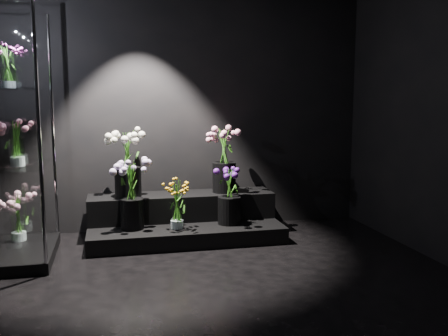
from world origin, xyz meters
name	(u,v)px	position (x,y,z in m)	size (l,w,h in m)	color
floor	(229,293)	(0.00, 0.00, 0.00)	(4.00, 4.00, 0.00)	black
wall_back	(187,103)	(0.00, 2.00, 1.40)	(4.00, 4.00, 0.00)	black
wall_front	(370,117)	(0.00, -2.00, 1.40)	(4.00, 4.00, 0.00)	black
display_riser	(184,219)	(-0.11, 1.61, 0.18)	(1.97, 0.87, 0.44)	black
display_case	(13,136)	(-1.67, 1.19, 1.12)	(0.61, 1.02, 2.25)	black
bouquet_orange_bells	(177,204)	(-0.21, 1.33, 0.41)	(0.27, 0.27, 0.48)	white
bouquet_lilac	(132,190)	(-0.65, 1.41, 0.56)	(0.44, 0.44, 0.68)	black
bouquet_purple	(229,192)	(0.34, 1.39, 0.50)	(0.42, 0.42, 0.60)	black
bouquet_cream_roses	(127,158)	(-0.67, 1.70, 0.84)	(0.49, 0.49, 0.69)	black
bouquet_pink_roses	(224,156)	(0.36, 1.71, 0.83)	(0.48, 0.48, 0.69)	black
bouquet_case_pink	(16,140)	(-1.62, 1.02, 1.10)	(0.36, 0.36, 0.41)	white
bouquet_case_magenta	(8,66)	(-1.70, 1.31, 1.74)	(0.24, 0.24, 0.39)	white
bouquet_case_base_pink	(18,216)	(-1.72, 1.44, 0.35)	(0.38, 0.38, 0.46)	white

